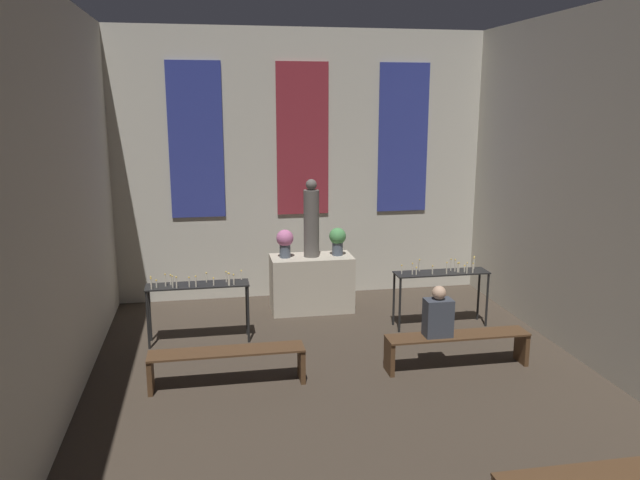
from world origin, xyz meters
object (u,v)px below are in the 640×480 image
(altar, at_px, (312,283))
(flower_vase_left, at_px, (285,241))
(candle_rack_left, at_px, (198,292))
(pew_back_left, at_px, (227,360))
(candle_rack_right, at_px, (441,279))
(pew_back_right, at_px, (457,343))
(person_seated, at_px, (438,315))
(flower_vase_right, at_px, (338,239))
(statue, at_px, (311,221))

(altar, height_order, flower_vase_left, flower_vase_left)
(altar, distance_m, candle_rack_left, 2.20)
(altar, xyz_separation_m, flower_vase_left, (-0.45, 0.00, 0.75))
(altar, relative_size, pew_back_left, 0.71)
(candle_rack_right, distance_m, pew_back_right, 1.65)
(candle_rack_left, xyz_separation_m, candle_rack_right, (3.75, 0.00, 0.00))
(altar, bearing_deg, person_seated, -65.25)
(flower_vase_right, bearing_deg, statue, -180.00)
(pew_back_left, distance_m, person_seated, 2.78)
(person_seated, bearing_deg, candle_rack_right, 67.42)
(flower_vase_right, relative_size, candle_rack_left, 0.32)
(flower_vase_left, relative_size, flower_vase_right, 1.00)
(altar, distance_m, pew_back_left, 3.08)
(statue, height_order, pew_back_right, statue)
(candle_rack_left, bearing_deg, altar, 30.90)
(flower_vase_left, relative_size, pew_back_left, 0.24)
(flower_vase_right, distance_m, candle_rack_right, 1.87)
(statue, xyz_separation_m, flower_vase_left, (-0.45, 0.00, -0.33))
(altar, xyz_separation_m, flower_vase_right, (0.45, 0.00, 0.75))
(flower_vase_right, xyz_separation_m, candle_rack_right, (1.43, -1.12, -0.46))
(candle_rack_left, bearing_deg, pew_back_left, -77.02)
(statue, xyz_separation_m, person_seated, (1.23, -2.67, -0.79))
(pew_back_left, height_order, person_seated, person_seated)
(statue, bearing_deg, altar, 90.00)
(candle_rack_left, bearing_deg, candle_rack_right, 0.04)
(statue, distance_m, candle_rack_right, 2.32)
(candle_rack_left, height_order, candle_rack_right, candle_rack_right)
(statue, height_order, flower_vase_left, statue)
(pew_back_right, bearing_deg, flower_vase_right, 111.85)
(person_seated, bearing_deg, candle_rack_left, 153.48)
(flower_vase_right, distance_m, person_seated, 2.82)
(flower_vase_left, relative_size, pew_back_right, 0.24)
(pew_back_right, bearing_deg, altar, 119.59)
(candle_rack_left, xyz_separation_m, pew_back_right, (3.39, -1.55, -0.42))
(statue, relative_size, flower_vase_left, 2.76)
(statue, relative_size, flower_vase_right, 2.76)
(statue, relative_size, person_seated, 1.90)
(flower_vase_right, relative_size, pew_back_right, 0.24)
(candle_rack_right, height_order, pew_back_right, candle_rack_right)
(altar, xyz_separation_m, person_seated, (1.23, -2.67, 0.29))
(pew_back_left, distance_m, pew_back_right, 3.03)
(candle_rack_right, bearing_deg, pew_back_left, -155.42)
(candle_rack_right, bearing_deg, flower_vase_left, 154.28)
(flower_vase_left, bearing_deg, pew_back_left, -111.85)
(candle_rack_right, xyz_separation_m, person_seated, (-0.65, -1.55, -0.00))
(altar, bearing_deg, candle_rack_left, -149.10)
(flower_vase_right, xyz_separation_m, person_seated, (0.79, -2.67, -0.46))
(altar, relative_size, flower_vase_left, 2.92)
(statue, distance_m, pew_back_right, 3.30)
(statue, relative_size, candle_rack_right, 0.88)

